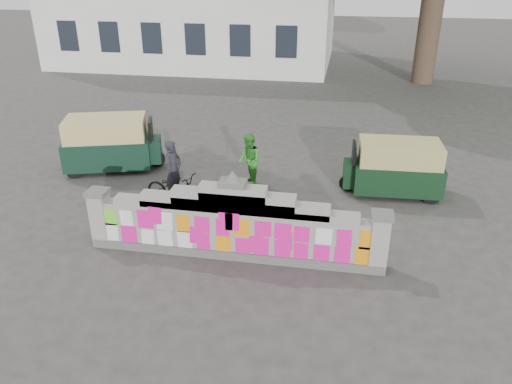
% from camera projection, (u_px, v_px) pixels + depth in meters
% --- Properties ---
extents(ground, '(100.00, 100.00, 0.00)m').
position_uv_depth(ground, '(234.00, 256.00, 10.86)').
color(ground, '#383533').
rests_on(ground, ground).
extents(parapet_wall, '(6.48, 0.44, 2.01)m').
position_uv_depth(parapet_wall, '(234.00, 226.00, 10.54)').
color(parapet_wall, '#4C4C49').
rests_on(parapet_wall, ground).
extents(cyclist_bike, '(1.80, 1.02, 0.90)m').
position_uv_depth(cyclist_bike, '(175.00, 189.00, 12.91)').
color(cyclist_bike, black).
rests_on(cyclist_bike, ground).
extents(cyclist_rider, '(0.49, 0.63, 1.52)m').
position_uv_depth(cyclist_rider, '(174.00, 178.00, 12.78)').
color(cyclist_rider, black).
rests_on(cyclist_rider, ground).
extents(pedestrian, '(0.84, 0.91, 1.50)m').
position_uv_depth(pedestrian, '(249.00, 160.00, 13.94)').
color(pedestrian, '#2F9127').
rests_on(pedestrian, ground).
extents(rickshaw_left, '(3.02, 2.05, 1.62)m').
position_uv_depth(rickshaw_left, '(110.00, 143.00, 14.98)').
color(rickshaw_left, black).
rests_on(rickshaw_left, ground).
extents(rickshaw_right, '(2.71, 1.35, 1.49)m').
position_uv_depth(rickshaw_right, '(395.00, 167.00, 13.42)').
color(rickshaw_right, black).
rests_on(rickshaw_right, ground).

